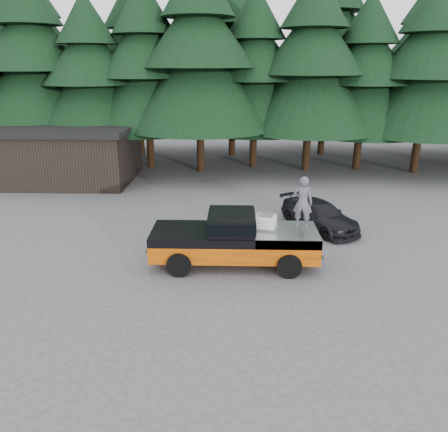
{
  "coord_description": "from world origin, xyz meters",
  "views": [
    {
      "loc": [
        1.34,
        -13.88,
        6.85
      ],
      "look_at": [
        0.95,
        0.0,
        1.95
      ],
      "focal_mm": 35.0,
      "sensor_mm": 36.0,
      "label": 1
    }
  ],
  "objects_px": {
    "pickup_truck": "(234,247)",
    "air_compressor": "(266,222)",
    "parked_car": "(319,215)",
    "man_on_bed": "(303,202)",
    "utility_building": "(65,153)"
  },
  "relations": [
    {
      "from": "air_compressor",
      "to": "utility_building",
      "type": "distance_m",
      "value": 16.21
    },
    {
      "from": "air_compressor",
      "to": "man_on_bed",
      "type": "distance_m",
      "value": 1.46
    },
    {
      "from": "pickup_truck",
      "to": "man_on_bed",
      "type": "relative_size",
      "value": 3.22
    },
    {
      "from": "pickup_truck",
      "to": "air_compressor",
      "type": "bearing_deg",
      "value": 5.54
    },
    {
      "from": "pickup_truck",
      "to": "parked_car",
      "type": "relative_size",
      "value": 1.48
    },
    {
      "from": "air_compressor",
      "to": "parked_car",
      "type": "relative_size",
      "value": 0.17
    },
    {
      "from": "pickup_truck",
      "to": "man_on_bed",
      "type": "xyz_separation_m",
      "value": [
        2.36,
        0.26,
        1.6
      ]
    },
    {
      "from": "pickup_truck",
      "to": "air_compressor",
      "type": "relative_size",
      "value": 8.89
    },
    {
      "from": "air_compressor",
      "to": "utility_building",
      "type": "relative_size",
      "value": 0.08
    },
    {
      "from": "pickup_truck",
      "to": "utility_building",
      "type": "bearing_deg",
      "value": 131.49
    },
    {
      "from": "parked_car",
      "to": "utility_building",
      "type": "height_order",
      "value": "utility_building"
    },
    {
      "from": "parked_car",
      "to": "pickup_truck",
      "type": "bearing_deg",
      "value": -165.58
    },
    {
      "from": "air_compressor",
      "to": "man_on_bed",
      "type": "height_order",
      "value": "man_on_bed"
    },
    {
      "from": "parked_car",
      "to": "utility_building",
      "type": "distance_m",
      "value": 16.11
    },
    {
      "from": "man_on_bed",
      "to": "parked_car",
      "type": "xyz_separation_m",
      "value": [
        1.31,
        3.45,
        -1.67
      ]
    }
  ]
}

